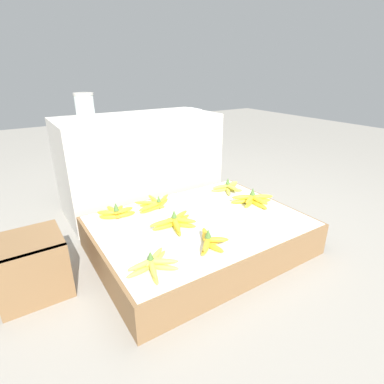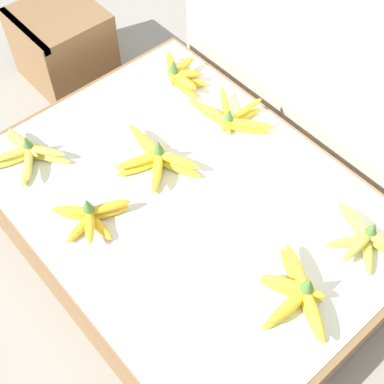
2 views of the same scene
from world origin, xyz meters
TOP-DOWN VIEW (x-y plane):
  - ground_plane at (0.00, 0.00)m, footprint 10.00×10.00m
  - display_platform at (0.00, 0.00)m, footprint 1.18×0.87m
  - back_vendor_table at (-0.02, 0.76)m, footprint 1.13×0.53m
  - wooden_crate at (-0.87, 0.13)m, footprint 0.31×0.30m
  - banana_bunch_front_left at (-0.43, -0.27)m, footprint 0.24×0.21m
  - banana_bunch_front_midleft at (-0.12, -0.26)m, footprint 0.18×0.21m
  - banana_bunch_middle_midleft at (-0.16, 0.01)m, footprint 0.28×0.20m
  - banana_bunch_middle_right at (0.41, -0.00)m, footprint 0.26×0.22m
  - banana_bunch_back_left at (-0.39, 0.30)m, footprint 0.22×0.13m
  - banana_bunch_back_midleft at (-0.14, 0.30)m, footprint 0.27×0.19m
  - banana_bunch_back_right at (0.42, 0.26)m, footprint 0.25×0.17m
  - glass_jar at (-0.33, 0.92)m, footprint 0.13×0.13m
  - foam_tray_white at (0.34, 0.76)m, footprint 0.27×0.16m

SIDE VIEW (x-z plane):
  - ground_plane at x=0.00m, z-range 0.00..0.00m
  - display_platform at x=0.00m, z-range 0.00..0.19m
  - wooden_crate at x=-0.87m, z-range 0.00..0.29m
  - banana_bunch_back_midleft at x=-0.14m, z-range 0.18..0.26m
  - banana_bunch_front_left at x=-0.43m, z-range 0.18..0.27m
  - banana_bunch_back_right at x=0.42m, z-range 0.17..0.27m
  - banana_bunch_front_midleft at x=-0.12m, z-range 0.17..0.27m
  - banana_bunch_back_left at x=-0.39m, z-range 0.17..0.27m
  - banana_bunch_middle_midleft at x=-0.16m, z-range 0.18..0.27m
  - banana_bunch_middle_right at x=0.41m, z-range 0.17..0.28m
  - back_vendor_table at x=-0.02m, z-range 0.00..0.70m
  - foam_tray_white at x=0.34m, z-range 0.70..0.72m
  - glass_jar at x=-0.33m, z-range 0.70..0.86m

